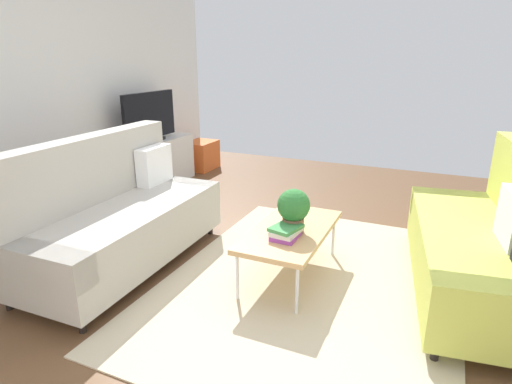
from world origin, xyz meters
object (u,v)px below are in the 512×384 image
(couch_green, at_px, (490,242))
(coffee_table, at_px, (291,232))
(table_book_0, at_px, (286,236))
(tv_console, at_px, (152,164))
(potted_plant, at_px, (294,208))
(bottle_1, at_px, (147,136))
(couch_beige, at_px, (117,216))
(tv, at_px, (150,118))
(vase_1, at_px, (127,139))
(storage_trunk, at_px, (201,155))
(vase_0, at_px, (117,143))
(bottle_0, at_px, (142,137))

(couch_green, xyz_separation_m, coffee_table, (-0.29, 1.42, -0.05))
(couch_green, xyz_separation_m, table_book_0, (-0.48, 1.40, -0.01))
(tv_console, xyz_separation_m, potted_plant, (-1.60, -2.58, 0.29))
(coffee_table, bearing_deg, bottle_1, 60.12)
(couch_beige, bearing_deg, potted_plant, 101.89)
(tv, xyz_separation_m, vase_1, (-0.39, 0.07, -0.22))
(storage_trunk, distance_m, vase_0, 1.76)
(potted_plant, bearing_deg, coffee_table, 35.69)
(tv_console, bearing_deg, bottle_1, -160.36)
(vase_0, distance_m, vase_1, 0.19)
(storage_trunk, distance_m, bottle_1, 1.32)
(coffee_table, bearing_deg, storage_trunk, 42.72)
(table_book_0, bearing_deg, bottle_1, 57.33)
(storage_trunk, bearing_deg, table_book_0, -138.90)
(table_book_0, height_order, bottle_0, bottle_0)
(tv_console, xyz_separation_m, bottle_0, (-0.22, -0.04, 0.42))
(couch_green, bearing_deg, storage_trunk, 50.73)
(couch_beige, xyz_separation_m, storage_trunk, (3.04, 1.03, -0.22))
(tv, distance_m, bottle_0, 0.31)
(storage_trunk, bearing_deg, bottle_1, 177.17)
(tv_console, distance_m, vase_1, 0.57)
(storage_trunk, xyz_separation_m, bottle_0, (-1.32, 0.06, 0.52))
(table_book_0, distance_m, vase_1, 2.97)
(vase_0, bearing_deg, tv, -6.88)
(tv, bearing_deg, vase_1, 169.84)
(tv, distance_m, vase_1, 0.45)
(tv_console, relative_size, potted_plant, 4.06)
(couch_beige, height_order, vase_1, couch_beige)
(tv_console, xyz_separation_m, tv, (0.00, -0.02, 0.63))
(vase_0, distance_m, bottle_0, 0.37)
(couch_beige, relative_size, vase_0, 12.76)
(couch_green, xyz_separation_m, potted_plant, (-0.34, 1.39, 0.16))
(table_book_0, relative_size, bottle_0, 1.24)
(tv, bearing_deg, potted_plant, -121.97)
(coffee_table, distance_m, potted_plant, 0.23)
(tv_console, height_order, vase_1, vase_1)
(tv_console, distance_m, bottle_0, 0.47)
(tv_console, distance_m, bottle_1, 0.43)
(couch_green, relative_size, tv_console, 1.43)
(coffee_table, distance_m, tv, 3.02)
(tv_console, height_order, bottle_0, bottle_0)
(potted_plant, xyz_separation_m, bottle_1, (1.49, 2.54, 0.12))
(bottle_1, bearing_deg, storage_trunk, -2.83)
(couch_green, height_order, vase_0, couch_green)
(storage_trunk, relative_size, bottle_1, 2.82)
(table_book_0, distance_m, bottle_0, 2.97)
(vase_0, relative_size, bottle_1, 0.82)
(couch_green, distance_m, bottle_0, 4.08)
(couch_beige, height_order, bottle_0, couch_beige)
(storage_trunk, relative_size, bottle_0, 2.69)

